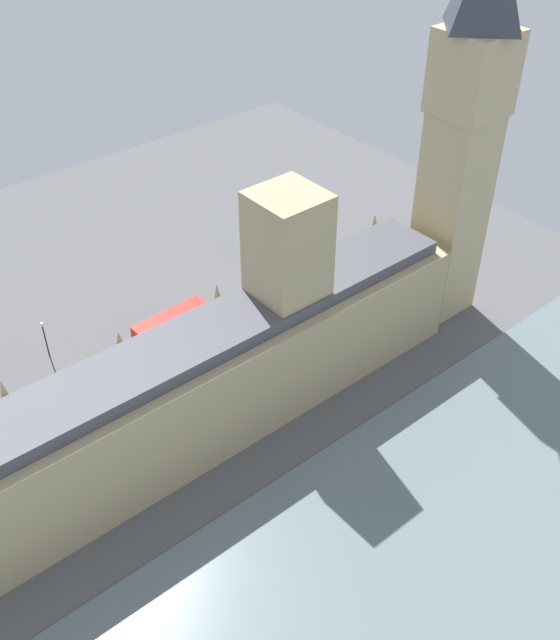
# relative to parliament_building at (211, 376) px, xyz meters

# --- Properties ---
(ground_plane) EXTENTS (140.04, 140.04, 0.00)m
(ground_plane) POSITION_rel_parliament_building_xyz_m (1.99, 1.56, -7.78)
(ground_plane) COLOR #565659
(river_thames) EXTENTS (39.89, 126.03, 0.25)m
(river_thames) POSITION_rel_parliament_building_xyz_m (-31.11, 1.56, -7.65)
(river_thames) COLOR slate
(river_thames) RESTS_ON ground
(parliament_building) EXTENTS (10.67, 70.04, 26.63)m
(parliament_building) POSITION_rel_parliament_building_xyz_m (0.00, 0.00, 0.00)
(parliament_building) COLOR tan
(parliament_building) RESTS_ON ground
(clock_tower) EXTENTS (8.09, 8.09, 51.83)m
(clock_tower) POSITION_rel_parliament_building_xyz_m (-0.66, -38.54, 19.02)
(clock_tower) COLOR tan
(clock_tower) RESTS_ON ground
(car_silver_corner) EXTENTS (2.12, 4.60, 1.74)m
(car_silver_corner) POSITION_rel_parliament_building_xyz_m (16.48, -23.25, -6.89)
(car_silver_corner) COLOR #B7B7BC
(car_silver_corner) RESTS_ON ground
(double_decker_bus_opposite_hall) EXTENTS (2.99, 10.59, 4.75)m
(double_decker_bus_opposite_hall) POSITION_rel_parliament_building_xyz_m (15.85, -4.53, -5.14)
(double_decker_bus_opposite_hall) COLOR red
(double_decker_bus_opposite_hall) RESTS_ON ground
(car_blue_trailing) EXTENTS (2.03, 4.84, 1.74)m
(car_blue_trailing) POSITION_rel_parliament_building_xyz_m (14.54, 10.72, -6.89)
(car_blue_trailing) COLOR navy
(car_blue_trailing) RESTS_ON ground
(pedestrian_near_tower) EXTENTS (0.64, 0.70, 1.69)m
(pedestrian_near_tower) POSITION_rel_parliament_building_xyz_m (7.78, -3.23, -7.02)
(pedestrian_near_tower) COLOR gray
(pedestrian_near_tower) RESTS_ON ground
(pedestrian_under_trees) EXTENTS (0.60, 0.68, 1.68)m
(pedestrian_under_trees) POSITION_rel_parliament_building_xyz_m (7.63, 20.67, -7.02)
(pedestrian_under_trees) COLOR black
(pedestrian_under_trees) RESTS_ON ground
(plane_tree_midblock) EXTENTS (6.03, 6.03, 8.78)m
(plane_tree_midblock) POSITION_rel_parliament_building_xyz_m (25.28, -27.68, -1.59)
(plane_tree_midblock) COLOR brown
(plane_tree_midblock) RESTS_ON ground
(street_lamp_kerbside) EXTENTS (0.56, 0.56, 5.57)m
(street_lamp_kerbside) POSITION_rel_parliament_building_xyz_m (23.90, 9.31, -3.82)
(street_lamp_kerbside) COLOR black
(street_lamp_kerbside) RESTS_ON ground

